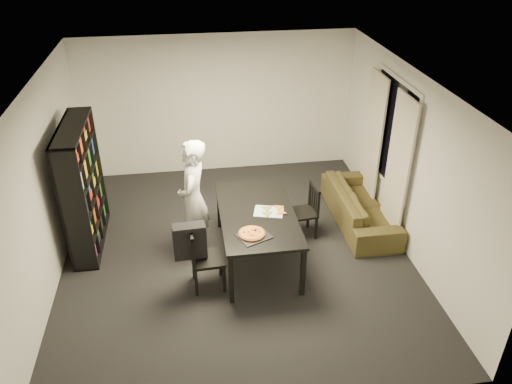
{
  "coord_description": "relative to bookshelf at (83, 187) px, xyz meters",
  "views": [
    {
      "loc": [
        -0.6,
        -5.99,
        4.52
      ],
      "look_at": [
        0.29,
        -0.08,
        1.05
      ],
      "focal_mm": 35.0,
      "sensor_mm": 36.0,
      "label": 1
    }
  ],
  "objects": [
    {
      "name": "chair_left",
      "position": [
        1.62,
        -1.3,
        -0.42
      ],
      "size": [
        0.46,
        0.46,
        0.93
      ],
      "rotation": [
        0.0,
        0.0,
        1.63
      ],
      "color": "black",
      "rests_on": "room"
    },
    {
      "name": "curtain_left",
      "position": [
        4.56,
        -0.52,
        0.2
      ],
      "size": [
        0.03,
        0.7,
        2.25
      ],
      "primitive_type": "cube",
      "color": "beige",
      "rests_on": "room"
    },
    {
      "name": "window_pane",
      "position": [
        4.64,
        -0.0,
        0.55
      ],
      "size": [
        0.02,
        1.4,
        1.6
      ],
      "primitive_type": "cube",
      "color": "black",
      "rests_on": "room"
    },
    {
      "name": "sofa",
      "position": [
        4.23,
        -0.08,
        -0.66
      ],
      "size": [
        0.77,
        1.96,
        0.57
      ],
      "primitive_type": "imported",
      "rotation": [
        0.0,
        0.0,
        1.57
      ],
      "color": "#403419",
      "rests_on": "room"
    },
    {
      "name": "window_frame",
      "position": [
        4.64,
        -0.0,
        0.55
      ],
      "size": [
        0.03,
        1.52,
        1.72
      ],
      "primitive_type": "cube",
      "color": "white",
      "rests_on": "room"
    },
    {
      "name": "kitchen_towel",
      "position": [
        2.6,
        -0.8,
        -0.16
      ],
      "size": [
        0.46,
        0.39,
        0.01
      ],
      "primitive_type": "cube",
      "rotation": [
        0.0,
        0.0,
        -0.27
      ],
      "color": "white",
      "rests_on": "dining_table"
    },
    {
      "name": "baking_tray",
      "position": [
        2.32,
        -1.36,
        -0.16
      ],
      "size": [
        0.49,
        0.45,
        0.01
      ],
      "primitive_type": "cube",
      "rotation": [
        0.0,
        0.0,
        0.4
      ],
      "color": "black",
      "rests_on": "dining_table"
    },
    {
      "name": "pepperoni_pizza",
      "position": [
        2.29,
        -1.32,
        -0.14
      ],
      "size": [
        0.35,
        0.35,
        0.03
      ],
      "rotation": [
        0.0,
        0.0,
        0.14
      ],
      "color": "brown",
      "rests_on": "dining_table"
    },
    {
      "name": "person",
      "position": [
        1.57,
        -0.47,
        -0.06
      ],
      "size": [
        0.55,
        0.72,
        1.79
      ],
      "primitive_type": "imported",
      "rotation": [
        0.0,
        0.0,
        -1.77
      ],
      "color": "silver",
      "rests_on": "room"
    },
    {
      "name": "bookshelf",
      "position": [
        0.0,
        0.0,
        0.0
      ],
      "size": [
        0.35,
        1.5,
        1.9
      ],
      "primitive_type": "cube",
      "color": "black",
      "rests_on": "room"
    },
    {
      "name": "chair_right",
      "position": [
        3.3,
        -0.3,
        -0.47
      ],
      "size": [
        0.44,
        0.44,
        0.85
      ],
      "rotation": [
        0.0,
        0.0,
        -1.43
      ],
      "color": "black",
      "rests_on": "room"
    },
    {
      "name": "curtain_right",
      "position": [
        4.56,
        0.52,
        0.2
      ],
      "size": [
        0.03,
        0.7,
        2.25
      ],
      "primitive_type": "cube",
      "color": "beige",
      "rests_on": "room"
    },
    {
      "name": "pizza_slices",
      "position": [
        2.67,
        -0.79,
        -0.15
      ],
      "size": [
        0.41,
        0.36,
        0.01
      ],
      "primitive_type": null,
      "rotation": [
        0.0,
        0.0,
        -0.15
      ],
      "color": "#CC7F3F",
      "rests_on": "dining_table"
    },
    {
      "name": "dining_table",
      "position": [
        2.44,
        -0.78,
        -0.24
      ],
      "size": [
        1.04,
        1.87,
        0.78
      ],
      "color": "black",
      "rests_on": "room"
    },
    {
      "name": "room",
      "position": [
        2.16,
        -0.6,
        0.35
      ],
      "size": [
        5.01,
        5.51,
        2.61
      ],
      "color": "black",
      "rests_on": "ground"
    },
    {
      "name": "draped_jacket",
      "position": [
        1.49,
        -1.3,
        -0.18
      ],
      "size": [
        0.44,
        0.2,
        0.51
      ],
      "rotation": [
        0.0,
        0.0,
        1.63
      ],
      "color": "black",
      "rests_on": "chair_left"
    }
  ]
}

